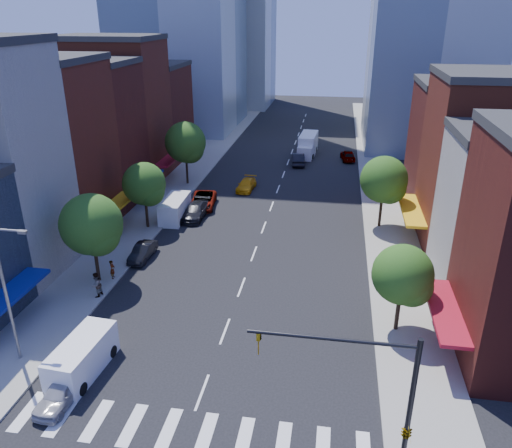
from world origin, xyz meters
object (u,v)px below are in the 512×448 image
at_px(traffic_car_oncoming, 298,159).
at_px(parked_car_rear, 195,211).
at_px(parked_car_third, 203,200).
at_px(cargo_van_near, 81,358).
at_px(parked_car_front, 61,392).
at_px(traffic_car_far, 348,155).
at_px(cargo_van_far, 175,209).
at_px(pedestrian_near, 112,269).
at_px(parked_car_second, 143,252).
at_px(box_truck, 308,145).
at_px(pedestrian_far, 96,285).
at_px(taxi, 246,185).

bearing_deg(traffic_car_oncoming, parked_car_rear, 60.57).
height_order(parked_car_third, cargo_van_near, cargo_van_near).
distance_m(parked_car_front, traffic_car_far, 54.77).
bearing_deg(cargo_van_far, pedestrian_near, -96.13).
bearing_deg(pedestrian_near, traffic_car_far, -36.58).
bearing_deg(cargo_van_near, parked_car_front, -85.40).
height_order(parked_car_front, parked_car_third, parked_car_third).
relative_size(cargo_van_near, traffic_car_far, 1.18).
xyz_separation_m(parked_car_front, parked_car_second, (-2.00, 17.49, -0.01)).
bearing_deg(parked_car_third, box_truck, 60.18).
distance_m(cargo_van_far, box_truck, 30.28).
relative_size(parked_car_rear, pedestrian_far, 2.67).
xyz_separation_m(parked_car_third, box_truck, (9.98, 23.89, 0.69)).
xyz_separation_m(cargo_van_near, traffic_car_oncoming, (9.01, 46.65, -0.27)).
bearing_deg(parked_car_front, box_truck, 83.57).
relative_size(taxi, traffic_car_oncoming, 0.91).
distance_m(parked_car_rear, cargo_van_far, 2.18).
height_order(cargo_van_far, traffic_car_oncoming, cargo_van_far).
distance_m(parked_car_second, traffic_car_oncoming, 33.46).
xyz_separation_m(parked_car_third, traffic_car_far, (16.00, 21.79, -0.01)).
bearing_deg(cargo_van_near, cargo_van_far, 99.03).
bearing_deg(pedestrian_far, traffic_car_oncoming, 174.13).
height_order(cargo_van_far, traffic_car_far, cargo_van_far).
bearing_deg(traffic_car_oncoming, box_truck, -107.09).
xyz_separation_m(parked_car_third, pedestrian_near, (-3.00, -17.09, 0.17)).
height_order(cargo_van_near, traffic_car_far, cargo_van_near).
bearing_deg(cargo_van_near, traffic_car_far, 76.57).
height_order(parked_car_third, traffic_car_oncoming, traffic_car_oncoming).
xyz_separation_m(cargo_van_far, pedestrian_far, (-1.00, -16.00, 0.00)).
relative_size(parked_car_second, pedestrian_near, 2.50).
bearing_deg(traffic_car_oncoming, pedestrian_near, 64.53).
height_order(taxi, pedestrian_far, pedestrian_far).
bearing_deg(box_truck, traffic_car_far, -15.81).
relative_size(parked_car_front, parked_car_third, 0.70).
bearing_deg(cargo_van_near, box_truck, 83.49).
bearing_deg(parked_car_third, pedestrian_far, -105.72).
distance_m(parked_car_rear, traffic_car_far, 29.60).
bearing_deg(cargo_van_near, pedestrian_near, 109.46).
distance_m(parked_car_second, cargo_van_near, 15.19).
height_order(parked_car_front, pedestrian_near, pedestrian_near).
bearing_deg(parked_car_rear, box_truck, 71.79).
height_order(cargo_van_near, cargo_van_far, cargo_van_far).
bearing_deg(parked_car_front, traffic_car_oncoming, 83.55).
relative_size(taxi, traffic_car_far, 1.00).
relative_size(parked_car_second, cargo_van_near, 0.75).
distance_m(box_truck, pedestrian_near, 42.98).
bearing_deg(pedestrian_far, parked_car_third, -177.08).
height_order(cargo_van_near, box_truck, box_truck).
xyz_separation_m(taxi, traffic_car_far, (12.29, 15.30, 0.11)).
bearing_deg(taxi, traffic_car_oncoming, 70.17).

